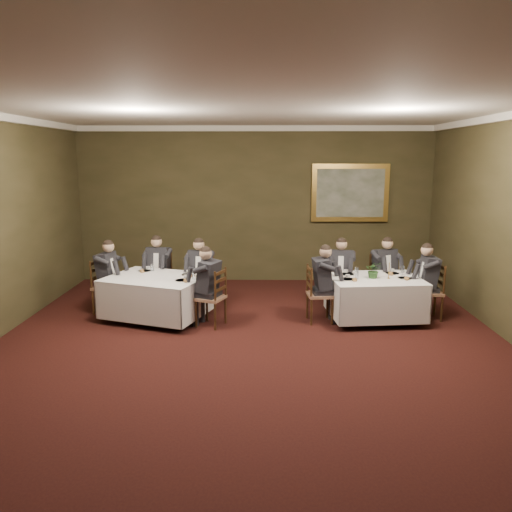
{
  "coord_description": "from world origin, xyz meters",
  "views": [
    {
      "loc": [
        0.17,
        -6.33,
        2.82
      ],
      "look_at": [
        0.06,
        2.08,
        1.15
      ],
      "focal_mm": 35.0,
      "sensor_mm": 36.0,
      "label": 1
    }
  ],
  "objects_px": {
    "chair_main_endleft": "(319,306)",
    "diner_sec_backright": "(201,282)",
    "candlestick": "(389,270)",
    "painting": "(350,193)",
    "chair_main_backleft": "(340,293)",
    "chair_main_backright": "(382,292)",
    "diner_main_endleft": "(320,293)",
    "chair_sec_backright": "(201,293)",
    "diner_sec_backleft": "(159,278)",
    "table_second": "(157,294)",
    "diner_main_backright": "(383,280)",
    "chair_sec_endright": "(211,309)",
    "chair_sec_endleft": "(107,298)",
    "centerpiece": "(374,269)",
    "table_main": "(375,295)",
    "chair_sec_backleft": "(160,289)",
    "diner_sec_endright": "(211,296)",
    "diner_main_endright": "(429,291)",
    "diner_main_backleft": "(340,281)",
    "chair_main_endright": "(429,303)"
  },
  "relations": [
    {
      "from": "chair_main_backleft",
      "to": "diner_sec_backleft",
      "type": "height_order",
      "value": "diner_sec_backleft"
    },
    {
      "from": "chair_sec_backright",
      "to": "table_second",
      "type": "bearing_deg",
      "value": 53.2
    },
    {
      "from": "chair_main_backleft",
      "to": "chair_main_backright",
      "type": "height_order",
      "value": "same"
    },
    {
      "from": "chair_sec_backright",
      "to": "chair_main_endright",
      "type": "bearing_deg",
      "value": -178.38
    },
    {
      "from": "diner_main_endleft",
      "to": "chair_sec_backright",
      "type": "height_order",
      "value": "diner_main_endleft"
    },
    {
      "from": "chair_main_backright",
      "to": "diner_main_backright",
      "type": "xyz_separation_m",
      "value": [
        0.0,
        -0.01,
        0.23
      ]
    },
    {
      "from": "diner_sec_endright",
      "to": "painting",
      "type": "height_order",
      "value": "painting"
    },
    {
      "from": "diner_sec_backleft",
      "to": "diner_sec_backright",
      "type": "relative_size",
      "value": 1.0
    },
    {
      "from": "table_main",
      "to": "chair_sec_backleft",
      "type": "bearing_deg",
      "value": 166.02
    },
    {
      "from": "diner_sec_backright",
      "to": "candlestick",
      "type": "bearing_deg",
      "value": 177.77
    },
    {
      "from": "diner_main_endright",
      "to": "chair_sec_endright",
      "type": "relative_size",
      "value": 1.35
    },
    {
      "from": "diner_main_backright",
      "to": "diner_sec_backright",
      "type": "xyz_separation_m",
      "value": [
        -3.47,
        -0.14,
        0.0
      ]
    },
    {
      "from": "chair_sec_endright",
      "to": "painting",
      "type": "bearing_deg",
      "value": -19.51
    },
    {
      "from": "diner_sec_backleft",
      "to": "diner_sec_endright",
      "type": "height_order",
      "value": "same"
    },
    {
      "from": "chair_sec_endleft",
      "to": "chair_main_backright",
      "type": "bearing_deg",
      "value": 105.51
    },
    {
      "from": "table_second",
      "to": "chair_main_backleft",
      "type": "distance_m",
      "value": 3.42
    },
    {
      "from": "diner_main_endleft",
      "to": "diner_sec_endright",
      "type": "relative_size",
      "value": 1.0
    },
    {
      "from": "table_second",
      "to": "table_main",
      "type": "bearing_deg",
      "value": -0.42
    },
    {
      "from": "chair_main_endleft",
      "to": "candlestick",
      "type": "relative_size",
      "value": 2.38
    },
    {
      "from": "table_second",
      "to": "diner_sec_endright",
      "type": "bearing_deg",
      "value": -19.26
    },
    {
      "from": "diner_main_endleft",
      "to": "chair_main_backleft",
      "type": "bearing_deg",
      "value": 145.13
    },
    {
      "from": "chair_sec_endright",
      "to": "centerpiece",
      "type": "relative_size",
      "value": 3.26
    },
    {
      "from": "chair_main_backleft",
      "to": "chair_sec_endright",
      "type": "relative_size",
      "value": 1.0
    },
    {
      "from": "table_second",
      "to": "chair_sec_backright",
      "type": "distance_m",
      "value": 0.98
    },
    {
      "from": "table_second",
      "to": "diner_sec_backright",
      "type": "height_order",
      "value": "diner_sec_backright"
    },
    {
      "from": "diner_sec_endright",
      "to": "chair_sec_backleft",
      "type": "bearing_deg",
      "value": 63.26
    },
    {
      "from": "chair_main_endright",
      "to": "chair_sec_endright",
      "type": "relative_size",
      "value": 1.0
    },
    {
      "from": "table_main",
      "to": "chair_main_backleft",
      "type": "height_order",
      "value": "chair_main_backleft"
    },
    {
      "from": "candlestick",
      "to": "chair_main_endleft",
      "type": "bearing_deg",
      "value": -177.38
    },
    {
      "from": "diner_main_endright",
      "to": "diner_sec_backleft",
      "type": "relative_size",
      "value": 1.0
    },
    {
      "from": "centerpiece",
      "to": "diner_main_backleft",
      "type": "bearing_deg",
      "value": 120.69
    },
    {
      "from": "diner_main_backleft",
      "to": "chair_main_endleft",
      "type": "relative_size",
      "value": 1.35
    },
    {
      "from": "chair_main_backleft",
      "to": "candlestick",
      "type": "bearing_deg",
      "value": 140.59
    },
    {
      "from": "chair_main_endright",
      "to": "diner_sec_endright",
      "type": "height_order",
      "value": "diner_sec_endright"
    },
    {
      "from": "chair_main_endleft",
      "to": "diner_sec_backright",
      "type": "height_order",
      "value": "diner_sec_backright"
    },
    {
      "from": "chair_sec_backright",
      "to": "centerpiece",
      "type": "xyz_separation_m",
      "value": [
        3.08,
        -0.71,
        0.63
      ]
    },
    {
      "from": "chair_sec_backleft",
      "to": "chair_sec_endright",
      "type": "xyz_separation_m",
      "value": [
        1.14,
        -1.31,
        0.0
      ]
    },
    {
      "from": "diner_sec_backright",
      "to": "painting",
      "type": "relative_size",
      "value": 0.78
    },
    {
      "from": "table_main",
      "to": "diner_sec_backleft",
      "type": "distance_m",
      "value": 4.09
    },
    {
      "from": "diner_main_backright",
      "to": "diner_sec_backright",
      "type": "height_order",
      "value": "same"
    },
    {
      "from": "table_main",
      "to": "chair_sec_endleft",
      "type": "xyz_separation_m",
      "value": [
        -4.83,
        0.38,
        -0.17
      ]
    },
    {
      "from": "painting",
      "to": "diner_sec_backright",
      "type": "bearing_deg",
      "value": -145.41
    },
    {
      "from": "diner_sec_endright",
      "to": "diner_main_endright",
      "type": "bearing_deg",
      "value": -61.51
    },
    {
      "from": "chair_sec_endright",
      "to": "chair_sec_endleft",
      "type": "bearing_deg",
      "value": 93.12
    },
    {
      "from": "table_second",
      "to": "chair_main_endleft",
      "type": "relative_size",
      "value": 2.01
    },
    {
      "from": "diner_main_backright",
      "to": "diner_sec_backright",
      "type": "distance_m",
      "value": 3.47
    },
    {
      "from": "chair_sec_backright",
      "to": "diner_sec_backright",
      "type": "relative_size",
      "value": 0.74
    },
    {
      "from": "centerpiece",
      "to": "chair_main_backleft",
      "type": "bearing_deg",
      "value": 120.21
    },
    {
      "from": "chair_main_backleft",
      "to": "diner_main_backleft",
      "type": "height_order",
      "value": "diner_main_backleft"
    },
    {
      "from": "diner_main_backleft",
      "to": "table_second",
      "type": "bearing_deg",
      "value": 21.25
    }
  ]
}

